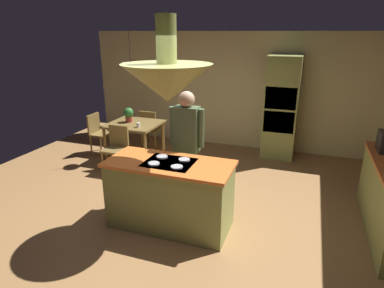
{
  "coord_description": "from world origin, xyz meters",
  "views": [
    {
      "loc": [
        1.61,
        -3.83,
        2.54
      ],
      "look_at": [
        0.1,
        0.4,
        1.0
      ],
      "focal_mm": 30.8,
      "sensor_mm": 36.0,
      "label": 1
    }
  ],
  "objects": [
    {
      "name": "chair_by_back_wall",
      "position": [
        -1.7,
        2.6,
        0.5
      ],
      "size": [
        0.4,
        0.4,
        0.87
      ],
      "rotation": [
        0.0,
        0.0,
        3.14
      ],
      "color": "brown",
      "rests_on": "ground"
    },
    {
      "name": "pendant_light_over_table",
      "position": [
        -1.7,
        1.9,
        1.86
      ],
      "size": [
        0.32,
        0.32,
        0.82
      ],
      "color": "beige"
    },
    {
      "name": "ground",
      "position": [
        0.0,
        0.0,
        0.0
      ],
      "size": [
        8.16,
        8.16,
        0.0
      ],
      "primitive_type": "plane",
      "color": "#9E7042"
    },
    {
      "name": "kitchen_island",
      "position": [
        0.0,
        -0.2,
        0.47
      ],
      "size": [
        1.67,
        0.76,
        0.95
      ],
      "color": "#8C934C",
      "rests_on": "ground"
    },
    {
      "name": "oven_tower",
      "position": [
        1.1,
        3.04,
        1.05
      ],
      "size": [
        0.66,
        0.62,
        2.1
      ],
      "color": "#8C934C",
      "rests_on": "ground"
    },
    {
      "name": "chair_facing_island",
      "position": [
        -1.7,
        1.2,
        0.5
      ],
      "size": [
        0.4,
        0.4,
        0.87
      ],
      "color": "brown",
      "rests_on": "ground"
    },
    {
      "name": "range_hood",
      "position": [
        0.0,
        -0.2,
        1.98
      ],
      "size": [
        1.1,
        1.1,
        1.0
      ],
      "color": "#8C934C"
    },
    {
      "name": "dining_table",
      "position": [
        -1.7,
        1.9,
        0.66
      ],
      "size": [
        1.03,
        0.95,
        0.76
      ],
      "color": "brown",
      "rests_on": "ground"
    },
    {
      "name": "chair_at_corner",
      "position": [
        -2.59,
        1.9,
        0.5
      ],
      "size": [
        0.4,
        0.4,
        0.87
      ],
      "rotation": [
        0.0,
        0.0,
        1.57
      ],
      "color": "brown",
      "rests_on": "ground"
    },
    {
      "name": "cup_on_table",
      "position": [
        -1.47,
        1.66,
        0.81
      ],
      "size": [
        0.07,
        0.07,
        0.09
      ],
      "primitive_type": "cylinder",
      "color": "white",
      "rests_on": "dining_table"
    },
    {
      "name": "potted_plant_on_table",
      "position": [
        -1.84,
        1.95,
        0.93
      ],
      "size": [
        0.2,
        0.2,
        0.3
      ],
      "color": "#99382D",
      "rests_on": "dining_table"
    },
    {
      "name": "wall_back",
      "position": [
        0.0,
        3.45,
        1.27
      ],
      "size": [
        6.8,
        0.1,
        2.55
      ],
      "primitive_type": "cube",
      "color": "beige",
      "rests_on": "ground"
    },
    {
      "name": "person_at_island",
      "position": [
        -0.0,
        0.45,
        1.01
      ],
      "size": [
        0.53,
        0.23,
        1.75
      ],
      "color": "tan",
      "rests_on": "ground"
    }
  ]
}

